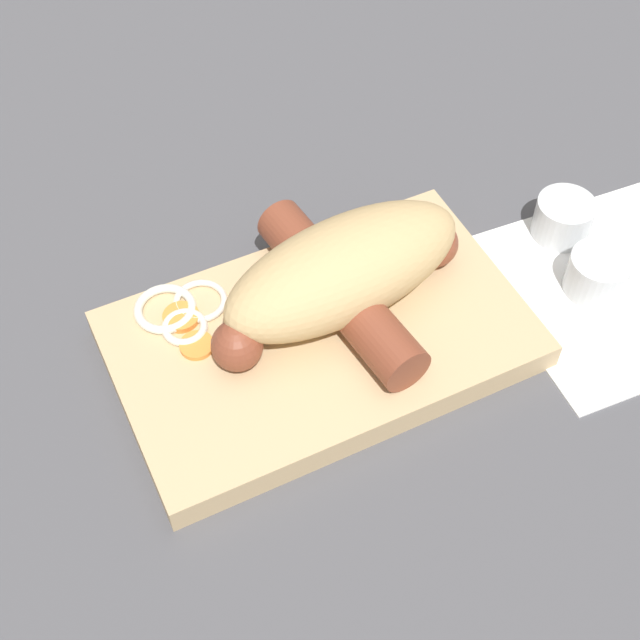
{
  "coord_description": "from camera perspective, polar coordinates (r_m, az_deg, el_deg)",
  "views": [
    {
      "loc": [
        -0.15,
        -0.31,
        0.47
      ],
      "look_at": [
        0.0,
        0.0,
        0.03
      ],
      "focal_mm": 50.0,
      "sensor_mm": 36.0,
      "label": 1
    }
  ],
  "objects": [
    {
      "name": "condiment_cup_far",
      "position": [
        0.66,
        15.26,
        6.16
      ],
      "size": [
        0.04,
        0.04,
        0.03
      ],
      "color": "silver",
      "rests_on": "ground_plane"
    },
    {
      "name": "condiment_cup_near",
      "position": [
        0.63,
        17.28,
        2.7
      ],
      "size": [
        0.04,
        0.04,
        0.03
      ],
      "color": "silver",
      "rests_on": "ground_plane"
    },
    {
      "name": "sausage",
      "position": [
        0.56,
        1.23,
        1.88
      ],
      "size": [
        0.18,
        0.15,
        0.03
      ],
      "color": "brown",
      "rests_on": "food_tray"
    },
    {
      "name": "ground_plane",
      "position": [
        0.58,
        0.0,
        -1.84
      ],
      "size": [
        3.0,
        3.0,
        0.0
      ],
      "primitive_type": "plane",
      "color": "#4C4C51"
    },
    {
      "name": "pickled_veggies",
      "position": [
        0.57,
        -8.89,
        0.4
      ],
      "size": [
        0.06,
        0.07,
        0.01
      ],
      "color": "orange",
      "rests_on": "food_tray"
    },
    {
      "name": "napkin",
      "position": [
        0.64,
        18.33,
        2.03
      ],
      "size": [
        0.17,
        0.17,
        0.0
      ],
      "color": "white",
      "rests_on": "ground_plane"
    },
    {
      "name": "food_tray",
      "position": [
        0.57,
        0.0,
        -1.24
      ],
      "size": [
        0.26,
        0.16,
        0.02
      ],
      "color": "tan",
      "rests_on": "ground_plane"
    },
    {
      "name": "bread_roll",
      "position": [
        0.56,
        1.53,
        3.26
      ],
      "size": [
        0.17,
        0.09,
        0.06
      ],
      "color": "tan",
      "rests_on": "food_tray"
    }
  ]
}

